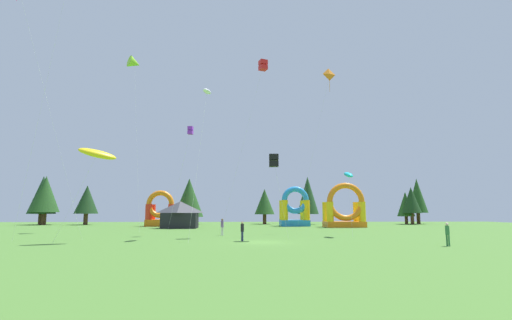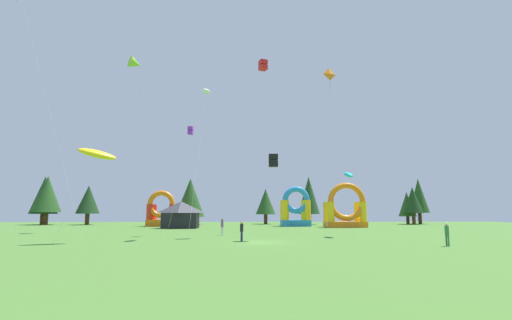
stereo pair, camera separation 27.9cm
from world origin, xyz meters
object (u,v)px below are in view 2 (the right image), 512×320
kite_black_box (273,161)px  festival_tent (181,215)px  person_far_side (242,229)px  inflatable_red_slide (162,214)px  kite_purple_box (190,131)px  kite_orange_diamond (330,75)px  inflatable_blue_arch (296,211)px  person_midfield (222,225)px  kite_yellow_parafoil (97,154)px  inflatable_orange_dome (346,211)px  kite_white_parafoil (207,92)px  kite_cyan_parafoil (348,175)px  kite_lime_delta (135,64)px  person_near_camera (447,232)px  kite_red_box (263,65)px

kite_black_box → festival_tent: bearing=117.8°
person_far_side → inflatable_red_slide: (-14.26, 33.43, 1.16)m
kite_purple_box → kite_orange_diamond: bearing=15.8°
kite_purple_box → inflatable_blue_arch: size_ratio=1.80×
kite_black_box → person_midfield: bearing=128.2°
inflatable_blue_arch → kite_yellow_parafoil: bearing=-123.4°
inflatable_blue_arch → inflatable_orange_dome: 9.10m
kite_white_parafoil → inflatable_blue_arch: bearing=65.2°
kite_cyan_parafoil → kite_white_parafoil: size_ratio=0.46×
inflatable_blue_arch → kite_lime_delta: bearing=-150.0°
kite_lime_delta → kite_black_box: 30.02m
person_midfield → person_near_camera: 22.55m
kite_white_parafoil → inflatable_orange_dome: 33.92m
kite_purple_box → festival_tent: 19.49m
person_far_side → person_near_camera: (15.87, -5.37, 0.02)m
person_far_side → person_near_camera: size_ratio=0.98×
kite_purple_box → festival_tent: kite_purple_box is taller
kite_lime_delta → inflatable_blue_arch: size_ratio=3.57×
kite_white_parafoil → kite_lime_delta: size_ratio=0.63×
kite_cyan_parafoil → kite_black_box: bearing=-152.0°
kite_yellow_parafoil → kite_purple_box: bearing=56.0°
kite_lime_delta → person_far_side: size_ratio=14.12×
kite_red_box → inflatable_orange_dome: (14.70, 20.17, -16.95)m
kite_black_box → inflatable_red_slide: 36.68m
kite_white_parafoil → festival_tent: kite_white_parafoil is taller
inflatable_red_slide → kite_white_parafoil: bearing=-70.2°
kite_orange_diamond → inflatable_blue_arch: kite_orange_diamond is taller
kite_yellow_parafoil → kite_white_parafoil: bearing=29.8°
kite_yellow_parafoil → kite_red_box: bearing=29.5°
kite_lime_delta → festival_tent: (5.99, 7.16, -21.79)m
kite_yellow_parafoil → kite_white_parafoil: size_ratio=0.55×
kite_cyan_parafoil → inflatable_red_slide: bearing=133.3°
kite_cyan_parafoil → kite_white_parafoil: (-15.35, -1.70, 8.62)m
kite_white_parafoil → festival_tent: (-5.87, 21.21, -13.14)m
kite_lime_delta → inflatable_blue_arch: bearing=30.0°
kite_lime_delta → inflatable_orange_dome: bearing=16.3°
kite_cyan_parafoil → kite_orange_diamond: 16.49m
kite_white_parafoil → inflatable_orange_dome: (20.85, 23.61, -12.58)m
kite_orange_diamond → inflatable_red_slide: (-26.03, 19.19, -18.71)m
kite_yellow_parafoil → kite_white_parafoil: kite_white_parafoil is taller
inflatable_blue_arch → kite_cyan_parafoil: bearing=-85.4°
kite_cyan_parafoil → kite_red_box: bearing=169.3°
person_midfield → inflatable_red_slide: (-12.06, 25.30, 1.11)m
kite_white_parafoil → kite_orange_diamond: 19.29m
kite_purple_box → kite_black_box: kite_purple_box is taller
kite_lime_delta → person_midfield: (13.45, -10.27, -22.77)m
person_near_camera → inflatable_red_slide: inflatable_red_slide is taller
kite_white_parafoil → kite_orange_diamond: size_ratio=0.72×
kite_black_box → person_midfield: kite_black_box is taller
kite_yellow_parafoil → person_midfield: bearing=40.1°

